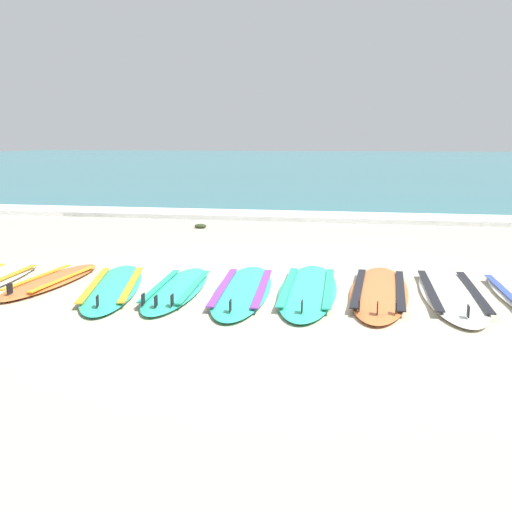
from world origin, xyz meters
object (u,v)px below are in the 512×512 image
(surfboard_3, at_px, (177,289))
(surfboard_2, at_px, (113,287))
(surfboard_4, at_px, (243,290))
(surfboard_5, at_px, (308,290))
(surfboard_6, at_px, (379,291))
(surfboard_7, at_px, (451,293))
(surfboard_1, at_px, (51,281))

(surfboard_3, bearing_deg, surfboard_2, -175.84)
(surfboard_3, bearing_deg, surfboard_4, 6.46)
(surfboard_5, bearing_deg, surfboard_6, 4.35)
(surfboard_2, relative_size, surfboard_3, 1.10)
(surfboard_6, relative_size, surfboard_7, 0.99)
(surfboard_3, bearing_deg, surfboard_6, 7.23)
(surfboard_2, bearing_deg, surfboard_1, 169.62)
(surfboard_6, bearing_deg, surfboard_2, -173.53)
(surfboard_2, distance_m, surfboard_5, 2.21)
(surfboard_5, xyz_separation_m, surfboard_7, (1.55, 0.12, -0.00))
(surfboard_4, bearing_deg, surfboard_7, 6.58)
(surfboard_3, bearing_deg, surfboard_7, 6.55)
(surfboard_3, xyz_separation_m, surfboard_5, (1.45, 0.22, -0.00))
(surfboard_1, height_order, surfboard_3, same)
(surfboard_1, distance_m, surfboard_2, 0.86)
(surfboard_1, relative_size, surfboard_6, 0.77)
(surfboard_1, xyz_separation_m, surfboard_4, (2.32, -0.02, -0.00))
(surfboard_1, relative_size, surfboard_2, 0.81)
(surfboard_6, xyz_separation_m, surfboard_7, (0.77, 0.06, -0.00))
(surfboard_2, relative_size, surfboard_6, 0.95)
(surfboard_2, distance_m, surfboard_3, 0.74)
(surfboard_7, bearing_deg, surfboard_4, -173.42)
(surfboard_5, bearing_deg, surfboard_7, 4.48)
(surfboard_4, height_order, surfboard_7, same)
(surfboard_7, bearing_deg, surfboard_3, -173.45)
(surfboard_3, distance_m, surfboard_5, 1.47)
(surfboard_4, xyz_separation_m, surfboard_7, (2.27, 0.26, -0.00))
(surfboard_5, relative_size, surfboard_6, 1.01)
(surfboard_4, bearing_deg, surfboard_5, 11.08)
(surfboard_2, distance_m, surfboard_4, 1.48)
(surfboard_2, bearing_deg, surfboard_3, 4.16)
(surfboard_3, distance_m, surfboard_7, 3.03)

